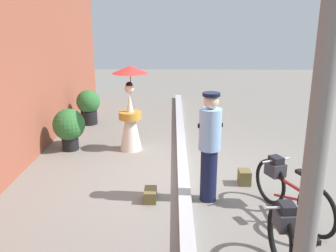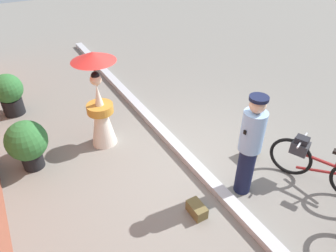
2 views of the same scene
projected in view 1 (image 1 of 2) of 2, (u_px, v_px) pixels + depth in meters
name	position (u px, v px, depth m)	size (l,w,h in m)	color
ground_plane	(183.00, 178.00, 6.59)	(30.00, 30.00, 0.00)	gray
sidewalk_curb	(183.00, 174.00, 6.58)	(14.00, 0.20, 0.12)	#B2B2B7
bicycle_near_officer	(288.00, 189.00, 5.22)	(1.59, 0.73, 0.80)	black
person_officer	(210.00, 144.00, 5.53)	(0.34, 0.38, 1.74)	#141938
person_with_parasol	(130.00, 109.00, 7.79)	(0.77, 0.77, 1.84)	silver
potted_plant_by_door	(89.00, 105.00, 9.87)	(0.65, 0.64, 0.95)	black
potted_plant_small	(70.00, 127.00, 7.89)	(0.71, 0.69, 0.92)	black
backpack_on_pavement	(151.00, 195.00, 5.74)	(0.33, 0.19, 0.19)	brown
backpack_spare	(245.00, 177.00, 6.31)	(0.25, 0.20, 0.25)	brown
utility_pole	(326.00, 71.00, 2.67)	(0.18, 0.18, 4.80)	slate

